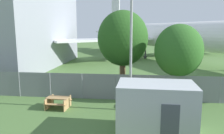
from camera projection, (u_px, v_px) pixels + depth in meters
perimeter_fence at (115, 87)px, 16.51m from camera, size 56.07×0.07×1.97m
airplane at (162, 35)px, 39.16m from camera, size 36.20×43.39×12.85m
portable_cabin at (156, 108)px, 11.17m from camera, size 3.93×2.43×2.61m
picnic_bench_near_cabin at (58, 101)px, 14.81m from camera, size 1.56×1.46×0.76m
picnic_bench_open_grass at (147, 101)px, 14.86m from camera, size 2.01×1.43×0.76m
tree_near_hangar at (178, 51)px, 16.14m from camera, size 3.53×3.53×5.70m
tree_behind_benches at (123, 39)px, 18.43m from camera, size 4.26×4.26×6.89m
light_mast at (131, 28)px, 13.57m from camera, size 0.44×0.44×8.91m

